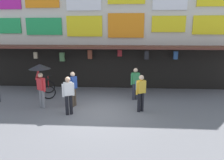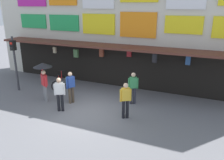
{
  "view_description": "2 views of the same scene",
  "coord_description": "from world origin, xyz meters",
  "px_view_note": "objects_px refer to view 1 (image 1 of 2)",
  "views": [
    {
      "loc": [
        1.23,
        -8.83,
        3.65
      ],
      "look_at": [
        0.59,
        1.11,
        1.2
      ],
      "focal_mm": 33.83,
      "sensor_mm": 36.0,
      "label": 1
    },
    {
      "loc": [
        5.05,
        -8.65,
        4.95
      ],
      "look_at": [
        0.63,
        1.68,
        1.17
      ],
      "focal_mm": 36.7,
      "sensor_mm": 36.0,
      "label": 2
    }
  ],
  "objects_px": {
    "pedestrian_with_umbrella": "(40,74)",
    "bicycle_parked": "(49,89)",
    "pedestrian_in_purple": "(73,86)",
    "pedestrian_in_yellow": "(68,94)",
    "pedestrian_in_red": "(135,82)",
    "pedestrian_in_blue": "(141,90)"
  },
  "relations": [
    {
      "from": "pedestrian_in_blue",
      "to": "pedestrian_in_yellow",
      "type": "distance_m",
      "value": 3.15
    },
    {
      "from": "pedestrian_in_yellow",
      "to": "pedestrian_in_red",
      "type": "xyz_separation_m",
      "value": [
        2.93,
        2.16,
        0.0
      ]
    },
    {
      "from": "pedestrian_with_umbrella",
      "to": "pedestrian_in_red",
      "type": "relative_size",
      "value": 1.24
    },
    {
      "from": "pedestrian_with_umbrella",
      "to": "bicycle_parked",
      "type": "bearing_deg",
      "value": 100.68
    },
    {
      "from": "pedestrian_in_blue",
      "to": "pedestrian_in_yellow",
      "type": "xyz_separation_m",
      "value": [
        -3.1,
        -0.57,
        -0.04
      ]
    },
    {
      "from": "bicycle_parked",
      "to": "pedestrian_in_purple",
      "type": "distance_m",
      "value": 2.33
    },
    {
      "from": "pedestrian_in_red",
      "to": "pedestrian_in_purple",
      "type": "height_order",
      "value": "same"
    },
    {
      "from": "pedestrian_in_yellow",
      "to": "pedestrian_in_red",
      "type": "relative_size",
      "value": 1.0
    },
    {
      "from": "pedestrian_in_blue",
      "to": "pedestrian_with_umbrella",
      "type": "bearing_deg",
      "value": 178.05
    },
    {
      "from": "bicycle_parked",
      "to": "pedestrian_in_purple",
      "type": "relative_size",
      "value": 0.8
    },
    {
      "from": "pedestrian_with_umbrella",
      "to": "pedestrian_in_red",
      "type": "distance_m",
      "value": 4.67
    },
    {
      "from": "pedestrian_in_blue",
      "to": "pedestrian_in_purple",
      "type": "relative_size",
      "value": 1.0
    },
    {
      "from": "bicycle_parked",
      "to": "pedestrian_in_yellow",
      "type": "xyz_separation_m",
      "value": [
        1.79,
        -2.48,
        0.55
      ]
    },
    {
      "from": "bicycle_parked",
      "to": "pedestrian_with_umbrella",
      "type": "distance_m",
      "value": 2.18
    },
    {
      "from": "pedestrian_in_yellow",
      "to": "pedestrian_in_red",
      "type": "distance_m",
      "value": 3.64
    },
    {
      "from": "pedestrian_with_umbrella",
      "to": "pedestrian_in_yellow",
      "type": "relative_size",
      "value": 1.24
    },
    {
      "from": "pedestrian_with_umbrella",
      "to": "pedestrian_in_blue",
      "type": "height_order",
      "value": "pedestrian_with_umbrella"
    },
    {
      "from": "pedestrian_in_blue",
      "to": "pedestrian_in_red",
      "type": "height_order",
      "value": "same"
    },
    {
      "from": "bicycle_parked",
      "to": "pedestrian_with_umbrella",
      "type": "height_order",
      "value": "pedestrian_with_umbrella"
    },
    {
      "from": "bicycle_parked",
      "to": "pedestrian_in_red",
      "type": "xyz_separation_m",
      "value": [
        4.72,
        -0.31,
        0.55
      ]
    },
    {
      "from": "pedestrian_with_umbrella",
      "to": "pedestrian_in_purple",
      "type": "distance_m",
      "value": 1.57
    },
    {
      "from": "pedestrian_in_blue",
      "to": "pedestrian_in_purple",
      "type": "bearing_deg",
      "value": 171.76
    }
  ]
}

